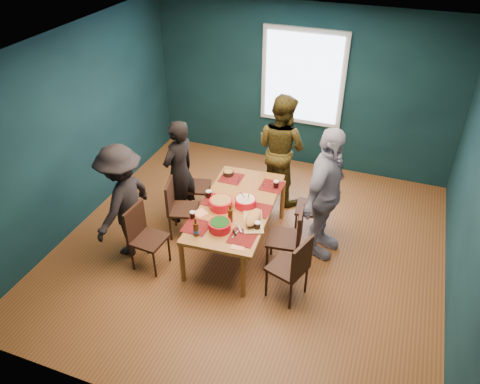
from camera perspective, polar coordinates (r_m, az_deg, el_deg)
The scene contains 26 objects.
room at distance 5.84m, azimuth 2.29°, elevation 5.06°, with size 5.01×5.01×2.71m.
dining_table at distance 6.06m, azimuth -0.44°, elevation -2.13°, with size 1.03×1.86×0.69m.
chair_left_far at distance 6.87m, azimuth -6.05°, elevation 1.29°, with size 0.48×0.48×0.86m.
chair_left_mid at distance 6.43m, azimuth -7.67°, elevation -1.49°, with size 0.47×0.47×0.85m.
chair_left_near at distance 5.99m, azimuth -11.79°, elevation -4.87°, with size 0.42×0.42×0.87m.
chair_right_far at distance 6.43m, azimuth 9.48°, elevation -1.43°, with size 0.44×0.44×0.89m.
chair_right_mid at distance 5.84m, azimuth 6.28°, elevation -5.11°, with size 0.47×0.47×0.92m.
chair_right_near at distance 5.45m, azimuth 6.59°, elevation -8.84°, with size 0.50×0.50×0.88m.
person_far_left at distance 6.59m, azimuth -7.42°, elevation 2.45°, with size 0.57×0.37×1.55m, color black.
person_back at distance 7.01m, azimuth 5.03°, elevation 5.33°, with size 0.82×0.64×1.70m, color black.
person_right at distance 5.94m, azimuth 10.36°, elevation -0.30°, with size 1.06×0.44×1.81m, color white.
person_near_left at distance 6.11m, azimuth -14.06°, elevation -1.13°, with size 1.01×0.58×1.57m, color black.
bowl_salad at distance 5.95m, azimuth -2.34°, elevation -1.38°, with size 0.30×0.30×0.12m.
bowl_dumpling at distance 5.98m, azimuth 0.67°, elevation -1.20°, with size 0.28×0.28×0.26m.
bowl_herbs at distance 5.60m, azimuth -2.48°, elevation -4.09°, with size 0.27×0.27×0.12m.
cutting_board at distance 5.70m, azimuth 1.61°, elevation -3.27°, with size 0.39×0.60×0.13m.
small_bowl at distance 6.62m, azimuth -1.42°, elevation 2.35°, with size 0.15×0.15×0.06m.
beer_bottle_a at distance 5.51m, azimuth -5.39°, elevation -4.54°, with size 0.07×0.07×0.25m.
beer_bottle_b at distance 5.70m, azimuth -1.19°, elevation -2.82°, with size 0.06×0.06×0.25m.
cola_glass_a at distance 5.81m, azimuth -5.79°, elevation -2.77°, with size 0.07×0.07×0.10m.
cola_glass_b at distance 5.60m, azimuth 2.14°, elevation -4.09°, with size 0.08×0.08×0.10m.
cola_glass_c at distance 6.36m, azimuth 4.42°, elevation 0.99°, with size 0.07×0.07×0.10m.
cola_glass_d at distance 6.15m, azimuth -3.83°, elevation -0.22°, with size 0.07×0.07×0.10m.
napkin_a at distance 5.97m, azimuth 2.99°, elevation -2.07°, with size 0.15×0.15×0.00m, color #F78E68.
napkin_b at distance 5.91m, azimuth -4.84°, elevation -2.56°, with size 0.15×0.15×0.00m, color #F78E68.
napkin_c at distance 5.40m, azimuth -0.18°, elevation -6.53°, with size 0.16×0.16×0.00m, color #F78E68.
Camera 1 is at (1.56, -4.60, 4.20)m, focal length 35.00 mm.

